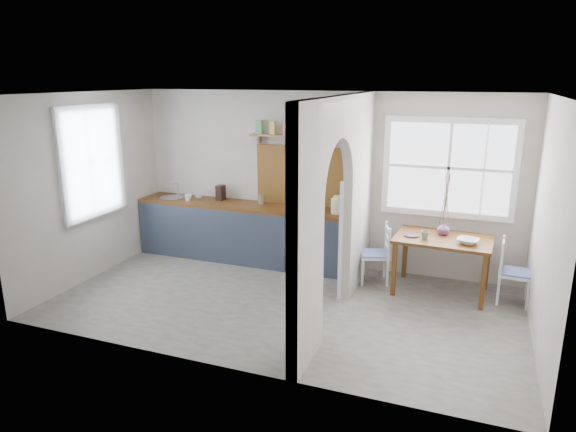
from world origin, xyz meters
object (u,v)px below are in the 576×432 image
(chair_left, at_px, (374,253))
(kettle, at_px, (337,205))
(vase, at_px, (443,228))
(dining_table, at_px, (441,265))
(chair_right, at_px, (515,272))

(chair_left, height_order, kettle, kettle)
(chair_left, height_order, vase, vase)
(dining_table, height_order, vase, vase)
(chair_left, relative_size, kettle, 3.23)
(chair_left, height_order, chair_right, chair_left)
(kettle, bearing_deg, chair_right, -6.21)
(dining_table, relative_size, chair_right, 1.47)
(chair_right, xyz_separation_m, vase, (-0.91, 0.16, 0.43))
(chair_right, xyz_separation_m, kettle, (-2.40, 0.22, 0.61))
(dining_table, distance_m, chair_right, 0.90)
(chair_right, height_order, vase, vase)
(dining_table, xyz_separation_m, vase, (-0.02, 0.15, 0.47))
(chair_left, xyz_separation_m, kettle, (-0.60, 0.16, 0.61))
(chair_left, xyz_separation_m, vase, (0.89, 0.10, 0.43))
(chair_left, bearing_deg, vase, 78.62)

